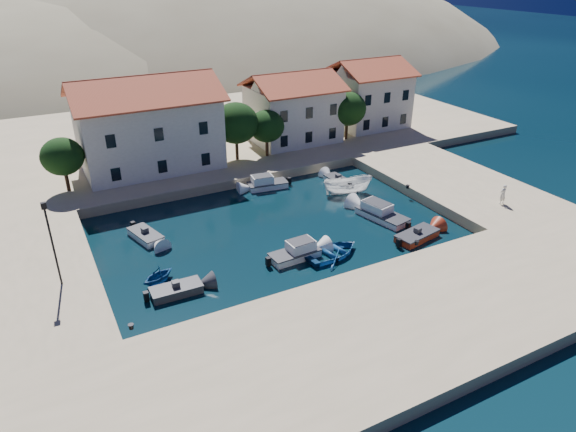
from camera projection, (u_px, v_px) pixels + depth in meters
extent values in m
plane|color=black|center=(336.00, 287.00, 37.05)|extent=(400.00, 400.00, 0.00)
cube|color=tan|center=(388.00, 329.00, 32.07)|extent=(52.00, 12.00, 1.00)
cube|color=tan|center=(451.00, 182.00, 53.29)|extent=(11.00, 20.00, 1.00)
cube|color=tan|center=(38.00, 281.00, 36.84)|extent=(8.00, 20.00, 1.00)
cube|color=tan|center=(194.00, 135.00, 67.78)|extent=(80.00, 36.00, 1.00)
ellipsoid|color=gray|center=(64.00, 143.00, 128.98)|extent=(198.00, 126.00, 72.00)
ellipsoid|color=gray|center=(208.00, 120.00, 165.79)|extent=(220.00, 176.00, 99.00)
cube|color=beige|center=(149.00, 132.00, 54.63)|extent=(14.00, 9.00, 7.50)
pyramid|color=#AB4126|center=(143.00, 87.00, 52.47)|extent=(14.70, 9.45, 2.20)
cube|color=beige|center=(293.00, 114.00, 63.14)|extent=(10.00, 8.00, 6.50)
pyramid|color=#AB4126|center=(293.00, 80.00, 61.29)|extent=(10.50, 8.40, 1.80)
cube|color=beige|center=(368.00, 99.00, 68.81)|extent=(9.00, 8.00, 7.00)
pyramid|color=#AB4126|center=(370.00, 66.00, 66.85)|extent=(9.45, 8.40, 1.80)
cylinder|color=#382314|center=(67.00, 179.00, 49.62)|extent=(0.36, 0.36, 2.50)
ellipsoid|color=black|center=(62.00, 157.00, 48.61)|extent=(4.00, 4.00, 3.60)
cylinder|color=#382314|center=(237.00, 147.00, 57.40)|extent=(0.36, 0.36, 3.00)
ellipsoid|color=black|center=(236.00, 123.00, 56.19)|extent=(5.00, 5.00, 4.50)
cylinder|color=#382314|center=(267.00, 145.00, 58.57)|extent=(0.36, 0.36, 2.50)
ellipsoid|color=black|center=(267.00, 126.00, 57.57)|extent=(4.00, 4.00, 3.60)
cylinder|color=#382314|center=(346.00, 128.00, 64.09)|extent=(0.36, 0.36, 2.75)
ellipsoid|color=black|center=(347.00, 109.00, 62.99)|extent=(4.60, 4.60, 4.14)
cylinder|color=black|center=(53.00, 246.00, 34.32)|extent=(0.14, 0.14, 6.00)
cube|color=black|center=(44.00, 206.00, 32.99)|extent=(0.35, 0.25, 0.45)
cylinder|color=black|center=(131.00, 327.00, 31.22)|extent=(0.36, 0.36, 0.30)
cylinder|color=black|center=(417.00, 243.00, 40.50)|extent=(0.36, 0.36, 0.30)
cylinder|color=black|center=(408.00, 187.00, 50.59)|extent=(0.36, 0.36, 0.30)
cube|color=#36363B|center=(177.00, 291.00, 36.18)|extent=(3.54, 1.63, 0.90)
cube|color=#36363B|center=(176.00, 287.00, 36.03)|extent=(3.62, 1.66, 0.10)
cube|color=#36363B|center=(176.00, 284.00, 35.94)|extent=(0.51, 0.51, 0.50)
cube|color=white|center=(295.00, 256.00, 40.53)|extent=(4.07, 1.92, 0.90)
cube|color=#36363B|center=(295.00, 252.00, 40.38)|extent=(4.16, 1.96, 0.10)
cube|color=white|center=(295.00, 248.00, 40.21)|extent=(2.18, 1.56, 0.90)
imported|color=#194D8B|center=(333.00, 256.00, 40.98)|extent=(5.36, 4.23, 1.00)
cube|color=maroon|center=(417.00, 236.00, 43.37)|extent=(4.18, 2.49, 0.90)
cube|color=#36363B|center=(417.00, 233.00, 43.22)|extent=(4.27, 2.54, 0.10)
cube|color=#36363B|center=(418.00, 231.00, 43.12)|extent=(0.59, 0.59, 0.50)
cube|color=white|center=(382.00, 216.00, 46.74)|extent=(2.99, 5.21, 0.90)
cube|color=#36363B|center=(382.00, 213.00, 46.59)|extent=(3.06, 5.34, 0.10)
cube|color=white|center=(383.00, 209.00, 46.43)|extent=(2.21, 2.90, 0.90)
imported|color=white|center=(347.00, 194.00, 51.94)|extent=(5.36, 3.34, 1.94)
cube|color=white|center=(338.00, 181.00, 54.14)|extent=(1.70, 3.38, 0.90)
cube|color=#36363B|center=(338.00, 179.00, 53.99)|extent=(1.73, 3.46, 0.10)
cube|color=#36363B|center=(338.00, 177.00, 53.90)|extent=(0.52, 0.52, 0.50)
imported|color=#194D8B|center=(159.00, 282.00, 37.64)|extent=(3.36, 3.19, 1.39)
cube|color=white|center=(146.00, 236.00, 43.39)|extent=(2.47, 3.86, 0.90)
cube|color=#36363B|center=(145.00, 233.00, 43.24)|extent=(2.52, 3.95, 0.10)
cube|color=#36363B|center=(145.00, 230.00, 43.15)|extent=(0.61, 0.61, 0.50)
cube|color=white|center=(268.00, 186.00, 53.16)|extent=(4.19, 2.21, 0.90)
cube|color=#36363B|center=(268.00, 183.00, 53.01)|extent=(4.28, 2.25, 0.10)
cube|color=white|center=(267.00, 179.00, 52.85)|extent=(2.29, 1.71, 0.90)
imported|color=silver|center=(503.00, 194.00, 47.00)|extent=(0.70, 0.46, 1.90)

